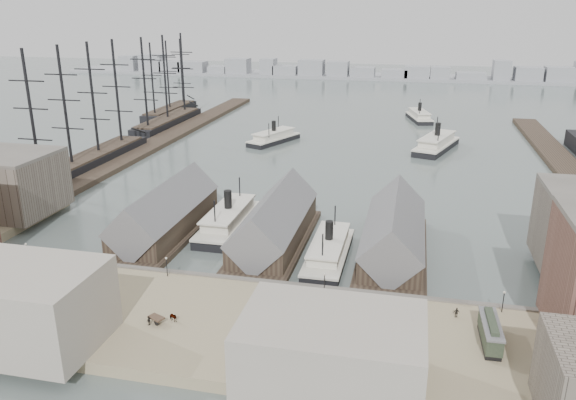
% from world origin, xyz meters
% --- Properties ---
extents(ground, '(900.00, 900.00, 0.00)m').
position_xyz_m(ground, '(0.00, 0.00, 0.00)').
color(ground, '#4D5956').
rests_on(ground, ground).
extents(quay, '(180.00, 30.00, 2.00)m').
position_xyz_m(quay, '(0.00, -20.00, 1.00)').
color(quay, '#887A5B').
rests_on(quay, ground).
extents(seawall, '(180.00, 1.20, 2.30)m').
position_xyz_m(seawall, '(0.00, -5.20, 1.15)').
color(seawall, '#59544C').
rests_on(seawall, ground).
extents(west_wharf, '(10.00, 220.00, 1.60)m').
position_xyz_m(west_wharf, '(-68.00, 100.00, 0.80)').
color(west_wharf, '#2D231C').
rests_on(west_wharf, ground).
extents(east_wharf, '(10.00, 180.00, 1.60)m').
position_xyz_m(east_wharf, '(78.00, 90.00, 0.80)').
color(east_wharf, '#2D231C').
rests_on(east_wharf, ground).
extents(ferry_shed_west, '(14.00, 42.00, 12.60)m').
position_xyz_m(ferry_shed_west, '(-26.00, 16.88, 4.64)').
color(ferry_shed_west, '#2D231C').
rests_on(ferry_shed_west, ground).
extents(ferry_shed_center, '(14.00, 42.00, 12.60)m').
position_xyz_m(ferry_shed_center, '(0.00, 16.88, 4.64)').
color(ferry_shed_center, '#2D231C').
rests_on(ferry_shed_center, ground).
extents(ferry_shed_east, '(14.00, 42.00, 12.60)m').
position_xyz_m(ferry_shed_east, '(26.00, 16.88, 4.64)').
color(ferry_shed_east, '#2D231C').
rests_on(ferry_shed_east, ground).
extents(warehouse_west_back, '(26.00, 20.00, 14.00)m').
position_xyz_m(warehouse_west_back, '(-70.00, 18.00, 9.00)').
color(warehouse_west_back, '#60564C').
rests_on(warehouse_west_back, west_land).
extents(street_bldg_center, '(24.00, 16.00, 10.00)m').
position_xyz_m(street_bldg_center, '(20.00, -32.00, 7.00)').
color(street_bldg_center, gray).
rests_on(street_bldg_center, quay).
extents(street_bldg_west, '(30.00, 16.00, 12.00)m').
position_xyz_m(street_bldg_west, '(-30.00, -32.00, 8.00)').
color(street_bldg_west, gray).
rests_on(street_bldg_west, quay).
extents(lamp_post_far_w, '(0.44, 0.44, 3.92)m').
position_xyz_m(lamp_post_far_w, '(-45.00, -7.00, 4.71)').
color(lamp_post_far_w, black).
rests_on(lamp_post_far_w, quay).
extents(lamp_post_near_w, '(0.44, 0.44, 3.92)m').
position_xyz_m(lamp_post_near_w, '(-15.00, -7.00, 4.71)').
color(lamp_post_near_w, black).
rests_on(lamp_post_near_w, quay).
extents(lamp_post_near_e, '(0.44, 0.44, 3.92)m').
position_xyz_m(lamp_post_near_e, '(15.00, -7.00, 4.71)').
color(lamp_post_near_e, black).
rests_on(lamp_post_near_e, quay).
extents(lamp_post_far_e, '(0.44, 0.44, 3.92)m').
position_xyz_m(lamp_post_far_e, '(45.00, -7.00, 4.71)').
color(lamp_post_far_e, black).
rests_on(lamp_post_far_e, quay).
extents(far_shore, '(500.00, 40.00, 15.72)m').
position_xyz_m(far_shore, '(-2.07, 334.14, 3.91)').
color(far_shore, gray).
rests_on(far_shore, ground).
extents(ferry_docked_west, '(8.52, 28.38, 10.14)m').
position_xyz_m(ferry_docked_west, '(-13.00, 23.36, 2.38)').
color(ferry_docked_west, black).
rests_on(ferry_docked_west, ground).
extents(ferry_docked_east, '(7.75, 25.83, 9.22)m').
position_xyz_m(ferry_docked_east, '(13.00, 11.07, 2.16)').
color(ferry_docked_east, black).
rests_on(ferry_docked_east, ground).
extents(ferry_open_near, '(17.14, 26.52, 9.13)m').
position_xyz_m(ferry_open_near, '(-24.70, 113.67, 2.14)').
color(ferry_open_near, black).
rests_on(ferry_open_near, ground).
extents(ferry_open_mid, '(18.23, 31.69, 10.85)m').
position_xyz_m(ferry_open_mid, '(37.13, 115.08, 2.54)').
color(ferry_open_mid, black).
rests_on(ferry_open_mid, ground).
extents(ferry_open_far, '(13.43, 26.05, 8.92)m').
position_xyz_m(ferry_open_far, '(30.57, 173.13, 2.09)').
color(ferry_open_far, black).
rests_on(ferry_open_far, ground).
extents(sailing_ship_near, '(9.73, 67.03, 40.00)m').
position_xyz_m(sailing_ship_near, '(-74.98, 62.87, 2.94)').
color(sailing_ship_near, black).
rests_on(sailing_ship_near, ground).
extents(sailing_ship_mid, '(9.57, 55.31, 39.35)m').
position_xyz_m(sailing_ship_mid, '(-78.13, 133.36, 2.82)').
color(sailing_ship_mid, black).
rests_on(sailing_ship_mid, ground).
extents(sailing_ship_far, '(8.64, 47.98, 35.50)m').
position_xyz_m(sailing_ship_far, '(-89.37, 160.72, 2.56)').
color(sailing_ship_far, black).
rests_on(sailing_ship_far, ground).
extents(tram, '(2.88, 10.09, 3.56)m').
position_xyz_m(tram, '(41.89, -17.19, 3.83)').
color(tram, black).
rests_on(tram, quay).
extents(horse_cart_left, '(4.68, 3.72, 1.67)m').
position_xyz_m(horse_cart_left, '(-44.10, -13.10, 2.84)').
color(horse_cart_left, black).
rests_on(horse_cart_left, quay).
extents(horse_cart_center, '(4.87, 3.05, 1.54)m').
position_xyz_m(horse_cart_center, '(-8.10, -22.27, 2.80)').
color(horse_cart_center, black).
rests_on(horse_cart_center, quay).
extents(horse_cart_right, '(4.76, 2.76, 1.47)m').
position_xyz_m(horse_cart_right, '(11.42, -22.90, 2.77)').
color(horse_cart_right, black).
rests_on(horse_cart_right, quay).
extents(pedestrian_0, '(0.70, 0.79, 1.81)m').
position_xyz_m(pedestrian_0, '(-44.80, -11.62, 2.91)').
color(pedestrian_0, black).
rests_on(pedestrian_0, quay).
extents(pedestrian_2, '(1.21, 0.83, 1.73)m').
position_xyz_m(pedestrian_2, '(-27.66, -12.33, 2.87)').
color(pedestrian_2, black).
rests_on(pedestrian_2, quay).
extents(pedestrian_3, '(0.68, 1.03, 1.62)m').
position_xyz_m(pedestrian_3, '(-10.55, -23.75, 2.81)').
color(pedestrian_3, black).
rests_on(pedestrian_3, quay).
extents(pedestrian_4, '(0.87, 1.00, 1.73)m').
position_xyz_m(pedestrian_4, '(5.46, -16.50, 2.86)').
color(pedestrian_4, black).
rests_on(pedestrian_4, quay).
extents(pedestrian_5, '(0.76, 0.71, 1.69)m').
position_xyz_m(pedestrian_5, '(14.71, -23.74, 2.84)').
color(pedestrian_5, black).
rests_on(pedestrian_5, quay).
extents(pedestrian_6, '(0.81, 0.65, 1.60)m').
position_xyz_m(pedestrian_6, '(29.39, -9.80, 2.80)').
color(pedestrian_6, black).
rests_on(pedestrian_6, quay).
extents(pedestrian_7, '(1.25, 1.05, 1.68)m').
position_xyz_m(pedestrian_7, '(26.72, -24.08, 2.84)').
color(pedestrian_7, black).
rests_on(pedestrian_7, quay).
extents(pedestrian_8, '(1.07, 0.58, 1.73)m').
position_xyz_m(pedestrian_8, '(37.49, -10.41, 2.86)').
color(pedestrian_8, black).
rests_on(pedestrian_8, quay).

